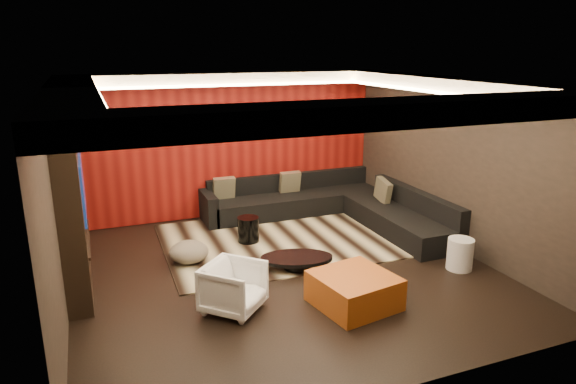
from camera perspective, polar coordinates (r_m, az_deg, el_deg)
name	(u,v)px	position (r m, az deg, el deg)	size (l,w,h in m)	color
floor	(284,272)	(7.82, -0.42, -8.85)	(6.00, 6.00, 0.02)	black
ceiling	(284,81)	(7.12, -0.47, 12.25)	(6.00, 6.00, 0.02)	silver
wall_back	(228,145)	(10.14, -6.65, 5.20)	(6.00, 0.02, 2.80)	black
wall_left	(55,204)	(6.89, -24.48, -1.25)	(0.02, 6.00, 2.80)	black
wall_right	(455,164)	(8.86, 18.05, 2.96)	(0.02, 6.00, 2.80)	black
red_feature_wall	(229,145)	(10.10, -6.59, 5.16)	(5.98, 0.05, 2.78)	#6B0C0A
soffit_back	(231,79)	(9.69, -6.40, 12.41)	(6.00, 0.60, 0.22)	silver
soffit_front	(393,113)	(4.72, 11.62, 8.63)	(6.00, 0.60, 0.22)	silver
soffit_left	(70,97)	(6.65, -23.06, 9.72)	(0.60, 4.80, 0.22)	silver
soffit_right	(446,85)	(8.48, 17.15, 11.34)	(0.60, 4.80, 0.22)	silver
cove_back	(236,85)	(9.36, -5.82, 11.76)	(4.80, 0.08, 0.04)	#FFD899
cove_front	(373,118)	(5.02, 9.43, 8.11)	(4.80, 0.08, 0.04)	#FFD899
cove_left	(101,103)	(6.66, -20.03, 9.25)	(0.08, 4.80, 0.04)	#FFD899
cove_right	(427,91)	(8.28, 15.22, 10.76)	(0.08, 4.80, 0.04)	#FFD899
tv_surround	(72,212)	(7.54, -22.85, -2.05)	(0.30, 2.00, 2.20)	black
tv_screen	(82,186)	(7.44, -21.92, 0.64)	(0.04, 1.30, 0.80)	black
tv_shelf	(88,238)	(7.66, -21.34, -4.78)	(0.04, 1.60, 0.04)	black
rug	(281,239)	(9.00, -0.82, -5.29)	(4.00, 3.00, 0.02)	#BDB18A
coffee_table	(297,262)	(7.84, 0.97, -7.80)	(1.09, 1.09, 0.18)	black
drum_stool	(248,229)	(8.85, -4.44, -4.16)	(0.37, 0.37, 0.43)	black
striped_pouf	(189,252)	(8.16, -10.94, -6.55)	(0.60, 0.60, 0.33)	beige
white_side_table	(460,254)	(8.22, 18.57, -6.55)	(0.39, 0.39, 0.48)	silver
orange_ottoman	(354,290)	(6.83, 7.36, -10.77)	(0.95, 0.95, 0.42)	#944613
armchair	(234,288)	(6.64, -6.07, -10.52)	(0.68, 0.70, 0.64)	white
sectional_sofa	(333,207)	(9.98, 4.98, -1.67)	(3.65, 3.50, 0.75)	black
throw_pillows	(298,187)	(10.02, 1.16, 0.60)	(3.04, 1.65, 0.50)	tan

